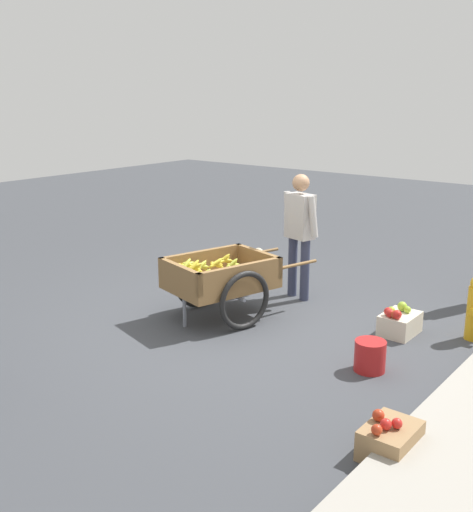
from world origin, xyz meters
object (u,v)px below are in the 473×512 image
object	(u,v)px
dog	(265,262)
mixed_fruit_crate	(390,440)
plastic_bucket	(370,356)
apple_crate	(399,322)
vendor_person	(300,226)
fruit_cart	(220,279)

from	to	relation	value
dog	mixed_fruit_crate	xyz separation A→B (m)	(2.74, 3.04, -0.15)
plastic_bucket	apple_crate	bearing A→B (deg)	-170.89
vendor_person	dog	xyz separation A→B (m)	(-0.29, -0.71, -0.62)
vendor_person	apple_crate	world-z (taller)	vendor_person
mixed_fruit_crate	apple_crate	bearing A→B (deg)	-157.48
dog	mixed_fruit_crate	bearing A→B (deg)	47.95
dog	plastic_bucket	bearing A→B (deg)	55.28
fruit_cart	vendor_person	world-z (taller)	vendor_person
fruit_cart	vendor_person	bearing A→B (deg)	164.99
fruit_cart	apple_crate	xyz separation A→B (m)	(-0.78, 1.76, -0.31)
mixed_fruit_crate	vendor_person	bearing A→B (deg)	-136.37
dog	apple_crate	distance (m)	2.26
vendor_person	mixed_fruit_crate	xyz separation A→B (m)	(2.45, 2.33, -0.77)
dog	apple_crate	xyz separation A→B (m)	(0.63, 2.17, -0.14)
dog	mixed_fruit_crate	distance (m)	4.10
plastic_bucket	dog	bearing A→B (deg)	-124.72
mixed_fruit_crate	dog	bearing A→B (deg)	-132.05
mixed_fruit_crate	fruit_cart	bearing A→B (deg)	-116.84
fruit_cart	dog	size ratio (longest dim) A/B	2.98
plastic_bucket	apple_crate	size ratio (longest dim) A/B	0.65
dog	fruit_cart	bearing A→B (deg)	16.11
dog	mixed_fruit_crate	world-z (taller)	dog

